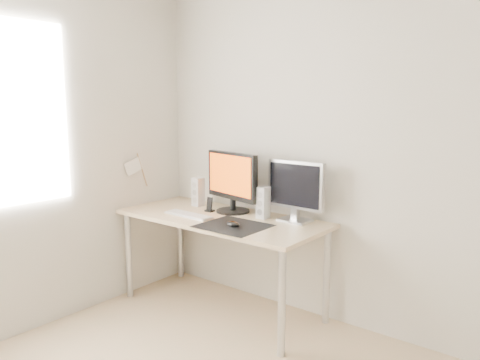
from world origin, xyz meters
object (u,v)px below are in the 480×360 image
Objects in this scene: second_monitor at (295,188)px; desk at (221,226)px; mouse at (233,224)px; speaker_right at (263,203)px; phone_dock at (210,207)px; speaker_left at (198,192)px; main_monitor at (232,180)px; keyboard at (189,215)px.

desk is at bearing -156.80° from second_monitor.
mouse is 0.35m from speaker_right.
mouse is 0.96× the size of phone_dock.
second_monitor reaches higher than desk.
mouse is at bearing -120.45° from second_monitor.
speaker_left is 0.25m from phone_dock.
phone_dock is (-0.44, 0.25, 0.01)m from mouse.
speaker_left is (-0.37, 0.01, -0.14)m from main_monitor.
mouse is at bearing -6.25° from keyboard.
desk is 6.86× the size of speaker_right.
main_monitor is at bearing 97.97° from desk.
second_monitor is 0.27m from speaker_right.
speaker_left reaches higher than desk.
speaker_left reaches higher than mouse.
second_monitor reaches higher than phone_dock.
phone_dock is at bearing 159.41° from desk.
speaker_right is 0.55× the size of keyboard.
second_monitor reaches higher than speaker_left.
speaker_right is 0.47m from phone_dock.
mouse is 0.24× the size of second_monitor.
mouse is 0.20× the size of main_monitor.
speaker_right is (0.28, 0.15, 0.19)m from desk.
main_monitor is (-0.29, 0.35, 0.23)m from mouse.
desk is 6.86× the size of speaker_left.
mouse is 0.47× the size of speaker_right.
mouse reaches higher than desk.
speaker_right is at bearing 10.52° from phone_dock.
mouse is 0.51m from phone_dock.
main_monitor reaches higher than second_monitor.
phone_dock is (0.21, -0.10, -0.08)m from speaker_left.
mouse is 0.34m from desk.
mouse is at bearing -49.93° from main_monitor.
phone_dock reaches higher than desk.
main_monitor is 2.34× the size of speaker_right.
desk is 0.64m from second_monitor.
main_monitor is 1.29× the size of keyboard.
phone_dock is (-0.45, -0.08, -0.08)m from speaker_right.
phone_dock is (-0.15, -0.09, -0.22)m from main_monitor.
second_monitor is (0.24, 0.41, 0.22)m from mouse.
phone_dock is (-0.17, 0.07, 0.11)m from desk.
phone_dock is (-0.68, -0.15, -0.21)m from second_monitor.
keyboard is at bearing -153.43° from second_monitor.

